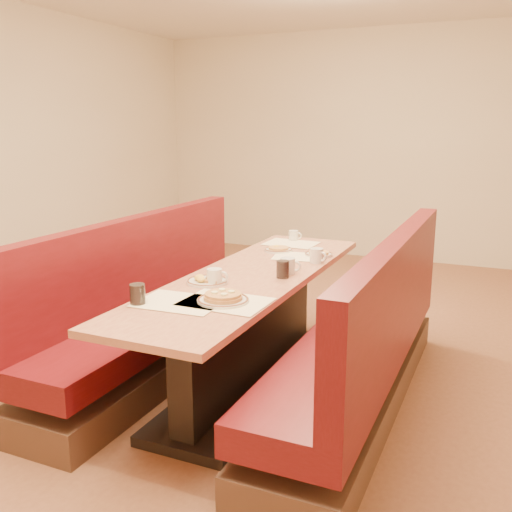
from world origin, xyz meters
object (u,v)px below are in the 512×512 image
at_px(coffee_mug_d, 294,235).
at_px(soda_tumbler_mid, 283,269).
at_px(pancake_plate, 223,299).
at_px(booth_left, 155,317).
at_px(coffee_mug_a, 288,266).
at_px(booth_right, 364,350).
at_px(eggs_plate, 207,281).
at_px(coffee_mug_b, 215,277).
at_px(coffee_mug_c, 317,255).
at_px(diner_table, 251,331).
at_px(soda_tumbler_near, 137,294).

xyz_separation_m(coffee_mug_d, soda_tumbler_mid, (0.34, -1.10, 0.01)).
distance_m(pancake_plate, soda_tumbler_mid, 0.60).
xyz_separation_m(booth_left, coffee_mug_d, (0.61, 1.10, 0.43)).
bearing_deg(booth_left, coffee_mug_d, 61.12).
bearing_deg(coffee_mug_d, coffee_mug_a, -81.83).
bearing_deg(booth_right, booth_left, 180.00).
xyz_separation_m(eggs_plate, coffee_mug_b, (0.06, -0.01, 0.03)).
bearing_deg(coffee_mug_d, soda_tumbler_mid, -83.34).
bearing_deg(soda_tumbler_mid, eggs_plate, -141.34).
bearing_deg(booth_right, pancake_plate, -136.48).
distance_m(booth_right, coffee_mug_c, 0.78).
distance_m(diner_table, booth_right, 0.73).
xyz_separation_m(booth_left, booth_right, (1.46, 0.00, 0.00)).
distance_m(eggs_plate, soda_tumbler_near, 0.53).
xyz_separation_m(pancake_plate, soda_tumbler_mid, (0.10, 0.59, 0.03)).
bearing_deg(eggs_plate, soda_tumbler_near, -103.91).
xyz_separation_m(coffee_mug_a, coffee_mug_b, (-0.30, -0.42, -0.00)).
bearing_deg(soda_tumbler_near, coffee_mug_c, 65.95).
relative_size(booth_left, coffee_mug_d, 23.57).
bearing_deg(coffee_mug_c, booth_right, -25.15).
distance_m(booth_right, eggs_plate, 1.02).
height_order(eggs_plate, coffee_mug_b, coffee_mug_b).
distance_m(eggs_plate, coffee_mug_a, 0.54).
bearing_deg(coffee_mug_b, coffee_mug_c, 44.59).
relative_size(eggs_plate, soda_tumbler_mid, 2.28).
bearing_deg(coffee_mug_d, coffee_mug_c, -68.21).
relative_size(coffee_mug_b, coffee_mug_d, 1.17).
distance_m(coffee_mug_b, soda_tumbler_near, 0.53).
height_order(diner_table, coffee_mug_a, coffee_mug_a).
distance_m(booth_right, soda_tumbler_near, 1.37).
distance_m(coffee_mug_c, soda_tumbler_mid, 0.46).
bearing_deg(pancake_plate, soda_tumbler_mid, 79.94).
distance_m(booth_right, soda_tumbler_mid, 0.68).
relative_size(booth_right, pancake_plate, 9.13).
bearing_deg(diner_table, coffee_mug_a, 27.00).
height_order(diner_table, coffee_mug_c, coffee_mug_c).
bearing_deg(eggs_plate, booth_left, 152.84).
height_order(coffee_mug_c, soda_tumbler_near, soda_tumbler_near).
distance_m(coffee_mug_c, soda_tumbler_near, 1.38).
bearing_deg(soda_tumbler_mid, coffee_mug_d, 107.01).
bearing_deg(soda_tumbler_near, eggs_plate, 76.09).
bearing_deg(soda_tumbler_mid, booth_right, 0.41).
height_order(pancake_plate, coffee_mug_b, coffee_mug_b).
bearing_deg(pancake_plate, coffee_mug_a, 81.87).
bearing_deg(coffee_mug_d, soda_tumbler_near, -104.99).
bearing_deg(soda_tumbler_mid, coffee_mug_c, 81.38).
height_order(booth_left, coffee_mug_a, booth_left).
bearing_deg(coffee_mug_a, pancake_plate, -107.16).
bearing_deg(coffee_mug_c, booth_left, -135.95).
bearing_deg(diner_table, booth_right, 0.00).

